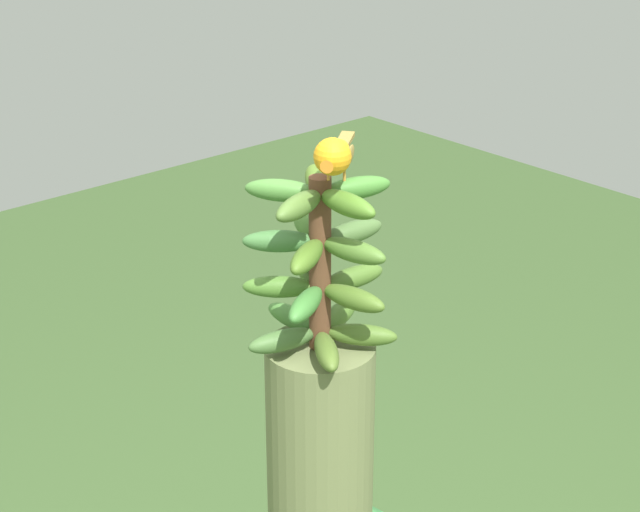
% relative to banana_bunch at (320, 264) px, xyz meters
% --- Properties ---
extents(banana_bunch, '(0.28, 0.28, 0.32)m').
position_rel_banana_bunch_xyz_m(banana_bunch, '(0.00, 0.00, 0.00)').
color(banana_bunch, brown).
rests_on(banana_bunch, banana_tree).
extents(perched_bird, '(0.18, 0.15, 0.09)m').
position_rel_banana_bunch_xyz_m(perched_bird, '(-0.01, -0.04, 0.21)').
color(perched_bird, '#C68933').
rests_on(perched_bird, banana_bunch).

